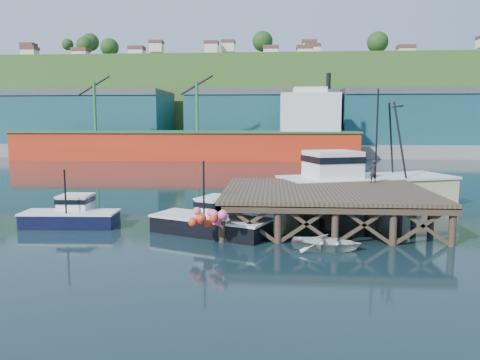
# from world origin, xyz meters

# --- Properties ---
(ground) EXTENTS (300.00, 300.00, 0.00)m
(ground) POSITION_xyz_m (0.00, 0.00, 0.00)
(ground) COLOR black
(ground) RESTS_ON ground
(wharf) EXTENTS (12.00, 10.00, 2.62)m
(wharf) POSITION_xyz_m (5.50, -0.19, 1.94)
(wharf) COLOR brown
(wharf) RESTS_ON ground
(far_quay) EXTENTS (160.00, 40.00, 2.00)m
(far_quay) POSITION_xyz_m (0.00, 70.00, 1.00)
(far_quay) COLOR gray
(far_quay) RESTS_ON ground
(warehouse_left) EXTENTS (32.00, 16.00, 9.00)m
(warehouse_left) POSITION_xyz_m (-35.00, 65.00, 6.50)
(warehouse_left) COLOR #1A5658
(warehouse_left) RESTS_ON far_quay
(warehouse_mid) EXTENTS (28.00, 16.00, 9.00)m
(warehouse_mid) POSITION_xyz_m (0.00, 65.00, 6.50)
(warehouse_mid) COLOR #1A5658
(warehouse_mid) RESTS_ON far_quay
(warehouse_right) EXTENTS (30.00, 16.00, 9.00)m
(warehouse_right) POSITION_xyz_m (30.00, 65.00, 6.50)
(warehouse_right) COLOR #1A5658
(warehouse_right) RESTS_ON far_quay
(cargo_ship) EXTENTS (55.50, 10.00, 13.75)m
(cargo_ship) POSITION_xyz_m (-8.46, 48.00, 3.31)
(cargo_ship) COLOR red
(cargo_ship) RESTS_ON ground
(hillside) EXTENTS (220.00, 50.00, 22.00)m
(hillside) POSITION_xyz_m (0.00, 100.00, 11.00)
(hillside) COLOR #2D511E
(hillside) RESTS_ON ground
(boat_navy) EXTENTS (5.55, 3.04, 3.42)m
(boat_navy) POSITION_xyz_m (-9.46, -1.57, 0.69)
(boat_navy) COLOR black
(boat_navy) RESTS_ON ground
(boat_black) EXTENTS (7.01, 5.84, 4.07)m
(boat_black) POSITION_xyz_m (-0.90, -2.76, 0.75)
(boat_black) COLOR black
(boat_black) RESTS_ON ground
(trawler) EXTENTS (13.41, 8.43, 8.46)m
(trawler) POSITION_xyz_m (8.95, 6.50, 1.74)
(trawler) COLOR beige
(trawler) RESTS_ON ground
(dinghy) EXTENTS (3.65, 2.89, 0.68)m
(dinghy) POSITION_xyz_m (4.95, -5.80, 0.34)
(dinghy) COLOR silver
(dinghy) RESTS_ON ground
(dockworker) EXTENTS (0.65, 0.55, 1.52)m
(dockworker) POSITION_xyz_m (8.94, 3.15, 2.88)
(dockworker) COLOR black
(dockworker) RESTS_ON wharf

